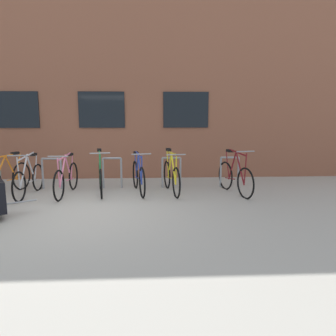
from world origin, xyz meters
The scene contains 10 objects.
ground_plane centered at (0.00, 0.00, 0.00)m, with size 42.00×42.00×0.00m, color #B2ADA0.
storefront_building centered at (0.00, 6.72, 2.58)m, with size 28.00×7.09×5.15m.
bike_rack centered at (0.41, 1.90, 0.47)m, with size 6.51×0.05×0.79m.
bicycle_yellow centered at (1.87, 1.39, 0.39)m, with size 0.45×1.73×1.05m.
bicycle_maroon centered at (3.37, 1.21, 0.39)m, with size 0.55×1.63×1.08m.
bicycle_pink centered at (-0.58, 1.30, 0.38)m, with size 0.44×1.80×0.99m.
bicycle_orange centered at (-1.97, 1.39, 0.38)m, with size 0.56×1.72×0.98m.
bicycle_silver centered at (-1.41, 1.25, 0.37)m, with size 0.44×1.75×1.02m.
bicycle_green centered at (0.19, 1.39, 0.38)m, with size 0.46×1.63×1.05m.
bicycle_blue centered at (1.09, 1.42, 0.39)m, with size 0.50×1.70×1.01m.
Camera 1 is at (1.42, -6.08, 1.82)m, focal length 34.07 mm.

